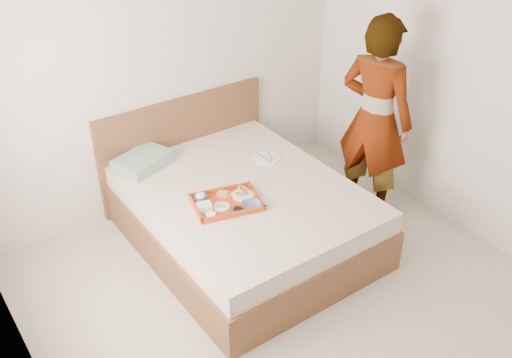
{
  "coord_description": "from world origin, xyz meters",
  "views": [
    {
      "loc": [
        -2.04,
        -2.18,
        3.02
      ],
      "look_at": [
        0.15,
        0.9,
        0.65
      ],
      "focal_mm": 40.33,
      "sensor_mm": 36.0,
      "label": 1
    }
  ],
  "objects": [
    {
      "name": "wall_right",
      "position": [
        1.75,
        0.0,
        1.3
      ],
      "size": [
        0.01,
        4.0,
        2.6
      ],
      "primitive_type": "cube",
      "color": "silver",
      "rests_on": "ground"
    },
    {
      "name": "meat_plate",
      "position": [
        -0.2,
        0.86,
        0.55
      ],
      "size": [
        0.15,
        0.15,
        0.01
      ],
      "primitive_type": "cylinder",
      "rotation": [
        0.0,
        0.0,
        -0.26
      ],
      "color": "white",
      "rests_on": "tray"
    },
    {
      "name": "wall_back",
      "position": [
        0.0,
        2.0,
        1.3
      ],
      "size": [
        3.5,
        0.01,
        2.6
      ],
      "primitive_type": "cube",
      "color": "silver",
      "rests_on": "ground"
    },
    {
      "name": "dinner_plate",
      "position": [
        0.53,
        1.28,
        0.54
      ],
      "size": [
        0.29,
        0.29,
        0.01
      ],
      "primitive_type": "cylinder",
      "rotation": [
        0.0,
        0.0,
        -0.25
      ],
      "color": "white",
      "rests_on": "bed"
    },
    {
      "name": "ground",
      "position": [
        0.0,
        0.0,
        0.0
      ],
      "size": [
        3.5,
        4.0,
        0.01
      ],
      "primitive_type": "cube",
      "color": "beige",
      "rests_on": "ground"
    },
    {
      "name": "salad_bowl",
      "position": [
        -0.27,
        1.04,
        0.56
      ],
      "size": [
        0.14,
        0.14,
        0.03
      ],
      "primitive_type": "imported",
      "rotation": [
        0.0,
        0.0,
        -0.26
      ],
      "color": "#18214C",
      "rests_on": "tray"
    },
    {
      "name": "person",
      "position": [
        1.27,
        0.77,
        0.89
      ],
      "size": [
        0.59,
        0.75,
        1.79
      ],
      "primitive_type": "imported",
      "rotation": [
        0.0,
        0.0,
        1.85
      ],
      "color": "beige",
      "rests_on": "ground"
    },
    {
      "name": "prawn_plate",
      "position": [
        0.02,
        0.9,
        0.55
      ],
      "size": [
        0.21,
        0.21,
        0.01
      ],
      "primitive_type": "cylinder",
      "rotation": [
        0.0,
        0.0,
        -0.26
      ],
      "color": "white",
      "rests_on": "tray"
    },
    {
      "name": "navy_bowl_big",
      "position": [
        -0.01,
        0.73,
        0.56
      ],
      "size": [
        0.17,
        0.17,
        0.04
      ],
      "primitive_type": "imported",
      "rotation": [
        0.0,
        0.0,
        -0.26
      ],
      "color": "#18214C",
      "rests_on": "tray"
    },
    {
      "name": "bed",
      "position": [
        0.1,
        1.0,
        0.27
      ],
      "size": [
        1.65,
        2.0,
        0.53
      ],
      "primitive_type": "cube",
      "color": "brown",
      "rests_on": "ground"
    },
    {
      "name": "sauce_dish",
      "position": [
        -0.13,
        0.75,
        0.56
      ],
      "size": [
        0.09,
        0.09,
        0.03
      ],
      "primitive_type": "cylinder",
      "rotation": [
        0.0,
        0.0,
        -0.26
      ],
      "color": "black",
      "rests_on": "tray"
    },
    {
      "name": "plastic_tub",
      "position": [
        -0.31,
        0.92,
        0.57
      ],
      "size": [
        0.12,
        0.11,
        0.05
      ],
      "primitive_type": "cube",
      "rotation": [
        0.0,
        0.0,
        -0.26
      ],
      "color": "silver",
      "rests_on": "tray"
    },
    {
      "name": "pillow",
      "position": [
        -0.4,
        1.76,
        0.58
      ],
      "size": [
        0.53,
        0.45,
        0.11
      ],
      "primitive_type": "cube",
      "rotation": [
        0.0,
        0.0,
        0.35
      ],
      "color": "gray",
      "rests_on": "bed"
    },
    {
      "name": "headboard",
      "position": [
        0.1,
        1.97,
        0.47
      ],
      "size": [
        1.65,
        0.06,
        0.95
      ],
      "primitive_type": "cube",
      "color": "brown",
      "rests_on": "ground"
    },
    {
      "name": "tray",
      "position": [
        -0.14,
        0.89,
        0.55
      ],
      "size": [
        0.58,
        0.48,
        0.05
      ],
      "primitive_type": "cube",
      "rotation": [
        0.0,
        0.0,
        -0.26
      ],
      "color": "#C24312",
      "rests_on": "bed"
    },
    {
      "name": "cheese_round",
      "position": [
        -0.32,
        0.81,
        0.56
      ],
      "size": [
        0.09,
        0.09,
        0.03
      ],
      "primitive_type": "cylinder",
      "rotation": [
        0.0,
        0.0,
        -0.26
      ],
      "color": "white",
      "rests_on": "tray"
    },
    {
      "name": "bread_plate",
      "position": [
        -0.09,
        0.99,
        0.55
      ],
      "size": [
        0.15,
        0.15,
        0.01
      ],
      "primitive_type": "cylinder",
      "rotation": [
        0.0,
        0.0,
        -0.26
      ],
      "color": "orange",
      "rests_on": "tray"
    },
    {
      "name": "wall_left",
      "position": [
        -1.75,
        0.0,
        1.3
      ],
      "size": [
        0.01,
        4.0,
        2.6
      ],
      "primitive_type": "cube",
      "color": "silver",
      "rests_on": "ground"
    }
  ]
}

